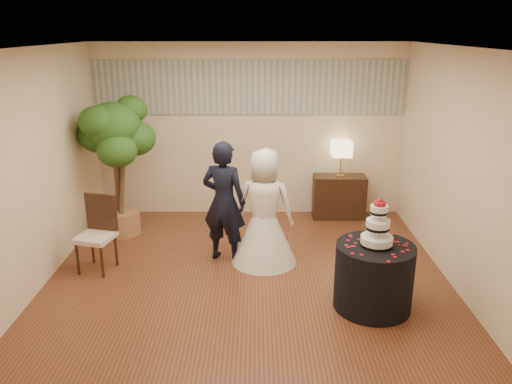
{
  "coord_description": "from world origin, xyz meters",
  "views": [
    {
      "loc": [
        0.1,
        -5.51,
        3.0
      ],
      "look_at": [
        0.1,
        0.4,
        1.05
      ],
      "focal_mm": 35.0,
      "sensor_mm": 36.0,
      "label": 1
    }
  ],
  "objects_px": {
    "bride": "(264,207)",
    "table_lamp": "(341,159)",
    "groom": "(224,202)",
    "wedding_cake": "(378,222)",
    "side_chair": "(95,235)",
    "ficus_tree": "(117,167)",
    "console": "(339,197)",
    "cake_table": "(374,277)"
  },
  "relations": [
    {
      "from": "bride",
      "to": "table_lamp",
      "type": "height_order",
      "value": "bride"
    },
    {
      "from": "groom",
      "to": "bride",
      "type": "bearing_deg",
      "value": -169.94
    },
    {
      "from": "wedding_cake",
      "to": "side_chair",
      "type": "xyz_separation_m",
      "value": [
        -3.36,
        0.89,
        -0.54
      ]
    },
    {
      "from": "bride",
      "to": "ficus_tree",
      "type": "bearing_deg",
      "value": -13.38
    },
    {
      "from": "wedding_cake",
      "to": "console",
      "type": "height_order",
      "value": "wedding_cake"
    },
    {
      "from": "groom",
      "to": "wedding_cake",
      "type": "bearing_deg",
      "value": 163.03
    },
    {
      "from": "console",
      "to": "table_lamp",
      "type": "xyz_separation_m",
      "value": [
        0.0,
        0.0,
        0.64
      ]
    },
    {
      "from": "ficus_tree",
      "to": "wedding_cake",
      "type": "bearing_deg",
      "value": -32.34
    },
    {
      "from": "groom",
      "to": "wedding_cake",
      "type": "distance_m",
      "value": 2.13
    },
    {
      "from": "side_chair",
      "to": "ficus_tree",
      "type": "bearing_deg",
      "value": 104.55
    },
    {
      "from": "ficus_tree",
      "to": "side_chair",
      "type": "distance_m",
      "value": 1.36
    },
    {
      "from": "cake_table",
      "to": "table_lamp",
      "type": "xyz_separation_m",
      "value": [
        0.06,
        2.82,
        0.62
      ]
    },
    {
      "from": "bride",
      "to": "ficus_tree",
      "type": "distance_m",
      "value": 2.39
    },
    {
      "from": "groom",
      "to": "console",
      "type": "distance_m",
      "value": 2.43
    },
    {
      "from": "console",
      "to": "side_chair",
      "type": "relative_size",
      "value": 0.87
    },
    {
      "from": "groom",
      "to": "ficus_tree",
      "type": "height_order",
      "value": "ficus_tree"
    },
    {
      "from": "bride",
      "to": "console",
      "type": "xyz_separation_m",
      "value": [
        1.26,
        1.66,
        -0.42
      ]
    },
    {
      "from": "console",
      "to": "ficus_tree",
      "type": "height_order",
      "value": "ficus_tree"
    },
    {
      "from": "table_lamp",
      "to": "ficus_tree",
      "type": "bearing_deg",
      "value": -168.65
    },
    {
      "from": "wedding_cake",
      "to": "table_lamp",
      "type": "distance_m",
      "value": 2.82
    },
    {
      "from": "bride",
      "to": "ficus_tree",
      "type": "xyz_separation_m",
      "value": [
        -2.16,
        0.97,
        0.28
      ]
    },
    {
      "from": "groom",
      "to": "wedding_cake",
      "type": "relative_size",
      "value": 2.99
    },
    {
      "from": "groom",
      "to": "cake_table",
      "type": "bearing_deg",
      "value": 163.03
    },
    {
      "from": "groom",
      "to": "bride",
      "type": "distance_m",
      "value": 0.54
    },
    {
      "from": "table_lamp",
      "to": "side_chair",
      "type": "bearing_deg",
      "value": -150.65
    },
    {
      "from": "groom",
      "to": "ficus_tree",
      "type": "distance_m",
      "value": 1.88
    },
    {
      "from": "bride",
      "to": "wedding_cake",
      "type": "relative_size",
      "value": 2.84
    },
    {
      "from": "bride",
      "to": "side_chair",
      "type": "xyz_separation_m",
      "value": [
        -2.16,
        -0.26,
        -0.29
      ]
    },
    {
      "from": "table_lamp",
      "to": "side_chair",
      "type": "height_order",
      "value": "table_lamp"
    },
    {
      "from": "side_chair",
      "to": "groom",
      "type": "bearing_deg",
      "value": 26.13
    },
    {
      "from": "cake_table",
      "to": "ficus_tree",
      "type": "distance_m",
      "value": 4.04
    },
    {
      "from": "groom",
      "to": "table_lamp",
      "type": "height_order",
      "value": "groom"
    },
    {
      "from": "table_lamp",
      "to": "side_chair",
      "type": "distance_m",
      "value": 3.96
    },
    {
      "from": "console",
      "to": "side_chair",
      "type": "distance_m",
      "value": 3.93
    },
    {
      "from": "cake_table",
      "to": "groom",
      "type": "bearing_deg",
      "value": 144.49
    },
    {
      "from": "groom",
      "to": "ficus_tree",
      "type": "xyz_separation_m",
      "value": [
        -1.63,
        0.9,
        0.24
      ]
    },
    {
      "from": "console",
      "to": "groom",
      "type": "bearing_deg",
      "value": -137.48
    },
    {
      "from": "bride",
      "to": "table_lamp",
      "type": "distance_m",
      "value": 2.1
    },
    {
      "from": "wedding_cake",
      "to": "side_chair",
      "type": "bearing_deg",
      "value": 165.1
    },
    {
      "from": "bride",
      "to": "side_chair",
      "type": "distance_m",
      "value": 2.19
    },
    {
      "from": "groom",
      "to": "cake_table",
      "type": "distance_m",
      "value": 2.17
    },
    {
      "from": "cake_table",
      "to": "console",
      "type": "relative_size",
      "value": 1.02
    }
  ]
}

